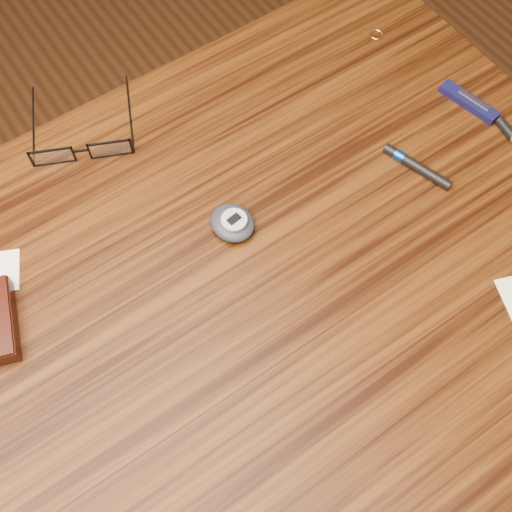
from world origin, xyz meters
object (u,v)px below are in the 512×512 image
(desk, at_px, (231,338))
(pocket_knife, at_px, (469,102))
(pedometer, at_px, (233,223))
(eyeglasses, at_px, (82,148))

(desk, height_order, pocket_knife, pocket_knife)
(pedometer, bearing_deg, pocket_knife, -3.29)
(pedometer, distance_m, pocket_knife, 0.36)
(eyeglasses, xyz_separation_m, pedometer, (0.10, -0.19, -0.00))
(desk, distance_m, eyeglasses, 0.30)
(pedometer, bearing_deg, eyeglasses, 116.48)
(desk, height_order, pedometer, pedometer)
(pedometer, relative_size, pocket_knife, 0.72)
(eyeglasses, relative_size, pocket_knife, 1.99)
(pocket_knife, bearing_deg, pedometer, 176.71)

